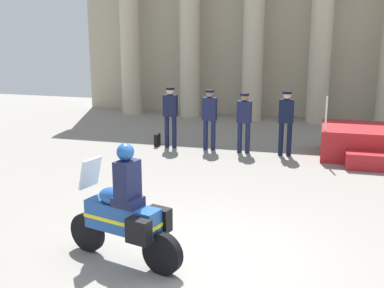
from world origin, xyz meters
The scene contains 9 objects.
ground_plane centered at (0.00, 0.00, 0.00)m, with size 28.16×28.16×0.00m, color gray.
colonnade_backdrop centered at (-0.74, 11.60, 3.65)m, with size 13.32×1.58×6.75m.
reviewing_stand centered at (3.11, 6.72, 0.40)m, with size 2.71×2.23×1.72m.
officer_in_row_0 centered at (-2.40, 6.48, 1.03)m, with size 0.38×0.24×1.73m.
officer_in_row_1 centered at (-1.28, 6.51, 1.00)m, with size 0.38×0.24×1.70m.
officer_in_row_2 centered at (-0.30, 6.44, 0.98)m, with size 0.38×0.24×1.65m.
officer_in_row_3 centered at (0.82, 6.43, 1.03)m, with size 0.38×0.24×1.75m.
motorcycle_with_rider centered at (-1.04, -0.35, 0.79)m, with size 2.04×0.91×1.90m.
briefcase_on_ground centered at (-2.84, 6.58, 0.18)m, with size 0.10×0.32×0.36m, color black.
Camera 1 is at (1.70, -6.99, 3.71)m, focal length 47.59 mm.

